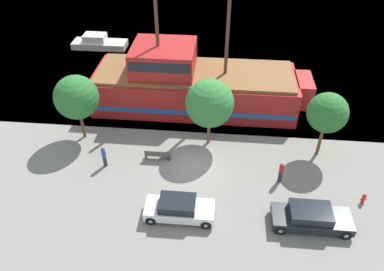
# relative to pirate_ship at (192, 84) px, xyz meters

# --- Properties ---
(ground_plane) EXTENTS (160.00, 160.00, 0.00)m
(ground_plane) POSITION_rel_pirate_ship_xyz_m (0.93, -8.19, -2.06)
(ground_plane) COLOR gray
(pirate_ship) EXTENTS (18.67, 6.07, 11.84)m
(pirate_ship) POSITION_rel_pirate_ship_xyz_m (0.00, 0.00, 0.00)
(pirate_ship) COLOR #A31E1E
(pirate_ship) RESTS_ON water_surface
(moored_boat_dockside) EXTENTS (6.17, 2.20, 1.56)m
(moored_boat_dockside) POSITION_rel_pirate_ship_xyz_m (-11.90, 11.15, -1.49)
(moored_boat_dockside) COLOR #B7B2A8
(moored_boat_dockside) RESTS_ON water_surface
(parked_car_curb_front) EXTENTS (4.32, 1.80, 1.43)m
(parked_car_curb_front) POSITION_rel_pirate_ship_xyz_m (0.40, -13.01, -1.36)
(parked_car_curb_front) COLOR white
(parked_car_curb_front) RESTS_ON ground_plane
(parked_car_curb_mid) EXTENTS (4.78, 1.96, 1.39)m
(parked_car_curb_mid) POSITION_rel_pirate_ship_xyz_m (8.45, -12.94, -1.37)
(parked_car_curb_mid) COLOR black
(parked_car_curb_mid) RESTS_ON ground_plane
(fire_hydrant) EXTENTS (0.42, 0.25, 0.76)m
(fire_hydrant) POSITION_rel_pirate_ship_xyz_m (12.20, -10.76, -1.65)
(fire_hydrant) COLOR red
(fire_hydrant) RESTS_ON ground_plane
(bench_promenade_east) EXTENTS (1.87, 0.45, 0.85)m
(bench_promenade_east) POSITION_rel_pirate_ship_xyz_m (-1.85, -7.77, -1.62)
(bench_promenade_east) COLOR #4C4742
(bench_promenade_east) RESTS_ON ground_plane
(pedestrian_walking_near) EXTENTS (0.32, 0.32, 1.75)m
(pedestrian_walking_near) POSITION_rel_pirate_ship_xyz_m (-5.53, -8.81, -1.17)
(pedestrian_walking_near) COLOR #232838
(pedestrian_walking_near) RESTS_ON ground_plane
(pedestrian_walking_far) EXTENTS (0.32, 0.32, 1.74)m
(pedestrian_walking_far) POSITION_rel_pirate_ship_xyz_m (6.97, -9.26, -1.18)
(pedestrian_walking_far) COLOR #232838
(pedestrian_walking_far) RESTS_ON ground_plane
(tree_row_east) EXTENTS (3.34, 3.34, 5.37)m
(tree_row_east) POSITION_rel_pirate_ship_xyz_m (-8.14, -5.57, 1.62)
(tree_row_east) COLOR brown
(tree_row_east) RESTS_ON ground_plane
(tree_row_mideast) EXTENTS (3.61, 3.61, 5.46)m
(tree_row_mideast) POSITION_rel_pirate_ship_xyz_m (1.79, -5.40, 1.58)
(tree_row_mideast) COLOR brown
(tree_row_mideast) RESTS_ON ground_plane
(tree_row_midwest) EXTENTS (2.88, 2.88, 5.17)m
(tree_row_midwest) POSITION_rel_pirate_ship_xyz_m (10.09, -5.97, 1.65)
(tree_row_midwest) COLOR brown
(tree_row_midwest) RESTS_ON ground_plane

